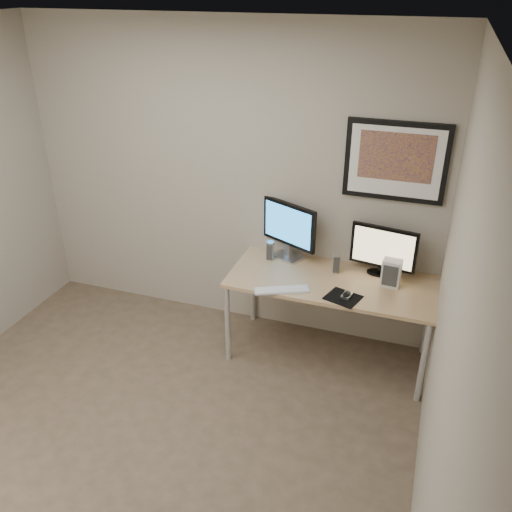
{
  "coord_description": "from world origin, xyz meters",
  "views": [
    {
      "loc": [
        1.62,
        -2.3,
        2.85
      ],
      "look_at": [
        0.46,
        1.1,
        0.97
      ],
      "focal_mm": 38.0,
      "sensor_mm": 36.0,
      "label": 1
    }
  ],
  "objects_px": {
    "fan_unit": "(391,273)",
    "monitor_large": "(289,228)",
    "desk": "(331,287)",
    "framed_art": "(396,161)",
    "speaker_right": "(336,263)",
    "monitor_tv": "(383,250)",
    "speaker_left": "(270,251)",
    "keyboard": "(281,290)"
  },
  "relations": [
    {
      "from": "framed_art",
      "to": "fan_unit",
      "type": "bearing_deg",
      "value": -72.0
    },
    {
      "from": "desk",
      "to": "keyboard",
      "type": "height_order",
      "value": "keyboard"
    },
    {
      "from": "framed_art",
      "to": "monitor_tv",
      "type": "xyz_separation_m",
      "value": [
        -0.0,
        -0.12,
        -0.67
      ]
    },
    {
      "from": "desk",
      "to": "monitor_tv",
      "type": "height_order",
      "value": "monitor_tv"
    },
    {
      "from": "keyboard",
      "to": "speaker_left",
      "type": "bearing_deg",
      "value": 92.38
    },
    {
      "from": "keyboard",
      "to": "fan_unit",
      "type": "height_order",
      "value": "fan_unit"
    },
    {
      "from": "speaker_right",
      "to": "fan_unit",
      "type": "xyz_separation_m",
      "value": [
        0.43,
        -0.07,
        0.03
      ]
    },
    {
      "from": "monitor_tv",
      "to": "fan_unit",
      "type": "bearing_deg",
      "value": -49.84
    },
    {
      "from": "monitor_large",
      "to": "fan_unit",
      "type": "bearing_deg",
      "value": 12.59
    },
    {
      "from": "monitor_tv",
      "to": "speaker_left",
      "type": "bearing_deg",
      "value": -168.16
    },
    {
      "from": "speaker_right",
      "to": "keyboard",
      "type": "height_order",
      "value": "speaker_right"
    },
    {
      "from": "framed_art",
      "to": "monitor_tv",
      "type": "height_order",
      "value": "framed_art"
    },
    {
      "from": "speaker_right",
      "to": "keyboard",
      "type": "relative_size",
      "value": 0.39
    },
    {
      "from": "desk",
      "to": "fan_unit",
      "type": "bearing_deg",
      "value": 8.21
    },
    {
      "from": "speaker_right",
      "to": "fan_unit",
      "type": "distance_m",
      "value": 0.44
    },
    {
      "from": "keyboard",
      "to": "monitor_tv",
      "type": "bearing_deg",
      "value": 11.61
    },
    {
      "from": "speaker_left",
      "to": "keyboard",
      "type": "distance_m",
      "value": 0.52
    },
    {
      "from": "fan_unit",
      "to": "monitor_large",
      "type": "bearing_deg",
      "value": 172.12
    },
    {
      "from": "speaker_left",
      "to": "keyboard",
      "type": "height_order",
      "value": "speaker_left"
    },
    {
      "from": "monitor_tv",
      "to": "keyboard",
      "type": "height_order",
      "value": "monitor_tv"
    },
    {
      "from": "desk",
      "to": "speaker_left",
      "type": "height_order",
      "value": "speaker_left"
    },
    {
      "from": "framed_art",
      "to": "keyboard",
      "type": "xyz_separation_m",
      "value": [
        -0.67,
        -0.62,
        -0.88
      ]
    },
    {
      "from": "desk",
      "to": "fan_unit",
      "type": "xyz_separation_m",
      "value": [
        0.44,
        0.06,
        0.17
      ]
    },
    {
      "from": "speaker_right",
      "to": "speaker_left",
      "type": "bearing_deg",
      "value": 162.83
    },
    {
      "from": "desk",
      "to": "monitor_tv",
      "type": "bearing_deg",
      "value": 31.43
    },
    {
      "from": "framed_art",
      "to": "desk",
      "type": "bearing_deg",
      "value": -136.54
    },
    {
      "from": "monitor_large",
      "to": "monitor_tv",
      "type": "bearing_deg",
      "value": 21.98
    },
    {
      "from": "monitor_large",
      "to": "monitor_tv",
      "type": "height_order",
      "value": "monitor_large"
    },
    {
      "from": "monitor_large",
      "to": "desk",
      "type": "bearing_deg",
      "value": -5.66
    },
    {
      "from": "framed_art",
      "to": "speaker_right",
      "type": "bearing_deg",
      "value": -149.96
    },
    {
      "from": "desk",
      "to": "fan_unit",
      "type": "height_order",
      "value": "fan_unit"
    },
    {
      "from": "monitor_tv",
      "to": "speaker_right",
      "type": "height_order",
      "value": "monitor_tv"
    },
    {
      "from": "monitor_tv",
      "to": "speaker_left",
      "type": "distance_m",
      "value": 0.92
    },
    {
      "from": "monitor_large",
      "to": "keyboard",
      "type": "xyz_separation_m",
      "value": [
        0.1,
        -0.54,
        -0.26
      ]
    },
    {
      "from": "fan_unit",
      "to": "desk",
      "type": "bearing_deg",
      "value": -167.29
    },
    {
      "from": "desk",
      "to": "monitor_large",
      "type": "bearing_deg",
      "value": 149.37
    },
    {
      "from": "desk",
      "to": "framed_art",
      "type": "bearing_deg",
      "value": 43.46
    },
    {
      "from": "framed_art",
      "to": "fan_unit",
      "type": "height_order",
      "value": "framed_art"
    },
    {
      "from": "monitor_tv",
      "to": "keyboard",
      "type": "distance_m",
      "value": 0.86
    },
    {
      "from": "monitor_tv",
      "to": "fan_unit",
      "type": "height_order",
      "value": "monitor_tv"
    },
    {
      "from": "monitor_tv",
      "to": "speaker_right",
      "type": "relative_size",
      "value": 3.17
    },
    {
      "from": "monitor_tv",
      "to": "speaker_right",
      "type": "distance_m",
      "value": 0.38
    }
  ]
}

